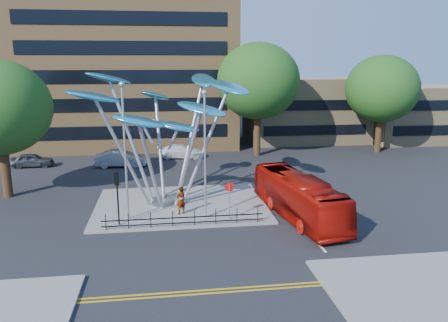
{
  "coord_description": "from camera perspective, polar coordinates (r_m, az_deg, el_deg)",
  "views": [
    {
      "loc": [
        -2.02,
        -23.93,
        10.19
      ],
      "look_at": [
        1.85,
        4.0,
        3.68
      ],
      "focal_mm": 35.0,
      "sensor_mm": 36.0,
      "label": 1
    }
  ],
  "objects": [
    {
      "name": "red_bus",
      "position": [
        29.26,
        9.66,
        -4.62
      ],
      "size": [
        3.9,
        10.45,
        2.84
      ],
      "primitive_type": "imported",
      "rotation": [
        0.0,
        0.0,
        0.15
      ],
      "color": "#950D06",
      "rests_on": "ground"
    },
    {
      "name": "parked_car_left",
      "position": [
        46.59,
        -23.76,
        0.11
      ],
      "size": [
        4.04,
        1.77,
        1.35
      ],
      "primitive_type": "imported",
      "rotation": [
        0.0,
        0.0,
        1.62
      ],
      "color": "#383B3E",
      "rests_on": "ground"
    },
    {
      "name": "parked_car_mid",
      "position": [
        43.87,
        -13.31,
        0.32
      ],
      "size": [
        5.03,
        1.91,
        1.64
      ],
      "primitive_type": "imported",
      "rotation": [
        0.0,
        0.0,
        1.53
      ],
      "color": "#999DA0",
      "rests_on": "ground"
    },
    {
      "name": "street_lamp_left",
      "position": [
        27.96,
        -12.87,
        2.72
      ],
      "size": [
        0.36,
        0.36,
        8.8
      ],
      "color": "#9EA0A5",
      "rests_on": "traffic_island"
    },
    {
      "name": "pedestrian",
      "position": [
        29.29,
        -5.66,
        -5.15
      ],
      "size": [
        0.82,
        0.72,
        1.89
      ],
      "primitive_type": "imported",
      "rotation": [
        0.0,
        0.0,
        3.63
      ],
      "color": "gray",
      "rests_on": "traffic_island"
    },
    {
      "name": "leaf_sculpture",
      "position": [
        30.79,
        -7.99,
        6.7
      ],
      "size": [
        12.72,
        9.54,
        9.51
      ],
      "color": "#9EA0A5",
      "rests_on": "traffic_island"
    },
    {
      "name": "traffic_light_island",
      "position": [
        27.65,
        -13.79,
        -3.28
      ],
      "size": [
        0.28,
        0.18,
        3.42
      ],
      "color": "black",
      "rests_on": "traffic_island"
    },
    {
      "name": "parked_car_right",
      "position": [
        46.81,
        -5.63,
        1.27
      ],
      "size": [
        5.06,
        2.37,
        1.43
      ],
      "primitive_type": "imported",
      "rotation": [
        0.0,
        0.0,
        1.49
      ],
      "color": "silver",
      "rests_on": "ground"
    },
    {
      "name": "double_yellow_near",
      "position": [
        20.72,
        -1.32,
        -16.45
      ],
      "size": [
        40.0,
        0.12,
        0.01
      ],
      "primitive_type": "cube",
      "color": "gold",
      "rests_on": "ground"
    },
    {
      "name": "brick_tower",
      "position": [
        56.27,
        -12.52,
        17.62
      ],
      "size": [
        25.0,
        15.0,
        30.0
      ],
      "primitive_type": "cube",
      "color": "olive",
      "rests_on": "ground"
    },
    {
      "name": "pedestrian_railing_front",
      "position": [
        27.4,
        -5.3,
        -7.65
      ],
      "size": [
        10.0,
        0.06,
        1.0
      ],
      "color": "black",
      "rests_on": "traffic_island"
    },
    {
      "name": "tree_far",
      "position": [
        51.92,
        19.93,
        8.84
      ],
      "size": [
        8.0,
        8.0,
        10.81
      ],
      "color": "black",
      "rests_on": "ground"
    },
    {
      "name": "tree_right",
      "position": [
        47.06,
        4.48,
        10.35
      ],
      "size": [
        8.8,
        8.8,
        12.11
      ],
      "color": "black",
      "rests_on": "ground"
    },
    {
      "name": "double_yellow_far",
      "position": [
        20.46,
        -1.22,
        -16.85
      ],
      "size": [
        40.0,
        0.12,
        0.01
      ],
      "primitive_type": "cube",
      "color": "gold",
      "rests_on": "ground"
    },
    {
      "name": "no_entry_sign_island",
      "position": [
        28.03,
        0.72,
        -4.38
      ],
      "size": [
        0.6,
        0.1,
        2.45
      ],
      "color": "#9EA0A5",
      "rests_on": "traffic_island"
    },
    {
      "name": "street_lamp_right",
      "position": [
        27.52,
        -2.5,
        2.33
      ],
      "size": [
        0.36,
        0.36,
        8.3
      ],
      "color": "#9EA0A5",
      "rests_on": "traffic_island"
    },
    {
      "name": "low_building_far",
      "position": [
        61.37,
        23.74,
        5.66
      ],
      "size": [
        12.0,
        8.0,
        7.0
      ],
      "primitive_type": "cube",
      "color": "tan",
      "rests_on": "ground"
    },
    {
      "name": "low_building_near",
      "position": [
        57.2,
        10.59,
        6.58
      ],
      "size": [
        15.0,
        8.0,
        8.0
      ],
      "primitive_type": "cube",
      "color": "tan",
      "rests_on": "ground"
    },
    {
      "name": "ground",
      "position": [
        26.09,
        -2.86,
        -10.0
      ],
      "size": [
        120.0,
        120.0,
        0.0
      ],
      "primitive_type": "plane",
      "color": "black",
      "rests_on": "ground"
    },
    {
      "name": "traffic_island",
      "position": [
        31.61,
        -5.65,
        -5.72
      ],
      "size": [
        12.0,
        9.0,
        0.15
      ],
      "primitive_type": "cube",
      "color": "slate",
      "rests_on": "ground"
    }
  ]
}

